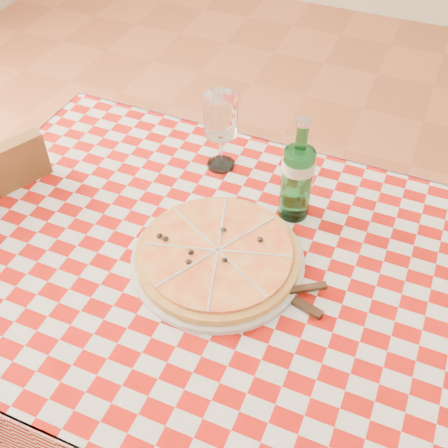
% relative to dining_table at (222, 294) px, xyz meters
% --- Properties ---
extents(dining_table, '(1.20, 0.80, 0.75)m').
position_rel_dining_table_xyz_m(dining_table, '(0.00, 0.00, 0.00)').
color(dining_table, brown).
rests_on(dining_table, ground).
extents(tablecloth, '(1.30, 0.90, 0.01)m').
position_rel_dining_table_xyz_m(tablecloth, '(0.00, 0.00, 0.09)').
color(tablecloth, '#AA110A').
rests_on(tablecloth, dining_table).
extents(pizza_plate, '(0.46, 0.46, 0.05)m').
position_rel_dining_table_xyz_m(pizza_plate, '(-0.01, 0.00, 0.12)').
color(pizza_plate, gold).
rests_on(pizza_plate, tablecloth).
extents(water_bottle, '(0.08, 0.08, 0.26)m').
position_rel_dining_table_xyz_m(water_bottle, '(0.09, 0.21, 0.23)').
color(water_bottle, '#19672B').
rests_on(water_bottle, tablecloth).
extents(wine_glass, '(0.10, 0.10, 0.20)m').
position_rel_dining_table_xyz_m(wine_glass, '(-0.13, 0.30, 0.20)').
color(wine_glass, white).
rests_on(wine_glass, tablecloth).
extents(cutlery, '(0.25, 0.23, 0.02)m').
position_rel_dining_table_xyz_m(cutlery, '(0.15, -0.03, 0.11)').
color(cutlery, silver).
rests_on(cutlery, tablecloth).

